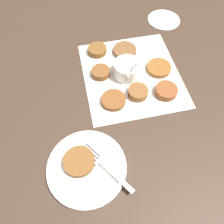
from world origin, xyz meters
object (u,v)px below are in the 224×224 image
fritter_on_plate (79,161)px  extra_saucer (164,19)px  serving_plate (87,167)px  sauce_bowl (128,70)px  fork (101,162)px

fritter_on_plate → extra_saucer: 0.65m
serving_plate → extra_saucer: 0.65m
sauce_bowl → fritter_on_plate: size_ratio=1.19×
serving_plate → fork: fork is taller
serving_plate → fork: (-0.01, 0.04, 0.01)m
serving_plate → fritter_on_plate: (-0.01, -0.02, 0.02)m
sauce_bowl → serving_plate: sauce_bowl is taller
sauce_bowl → extra_saucer: size_ratio=0.74×
serving_plate → extra_saucer: size_ratio=1.60×
fork → sauce_bowl: bearing=163.6°
fritter_on_plate → fork: (0.00, 0.05, -0.01)m
sauce_bowl → extra_saucer: sauce_bowl is taller
serving_plate → fork: 0.04m
fritter_on_plate → fork: fritter_on_plate is taller
sauce_bowl → fritter_on_plate: (0.30, -0.14, 0.00)m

